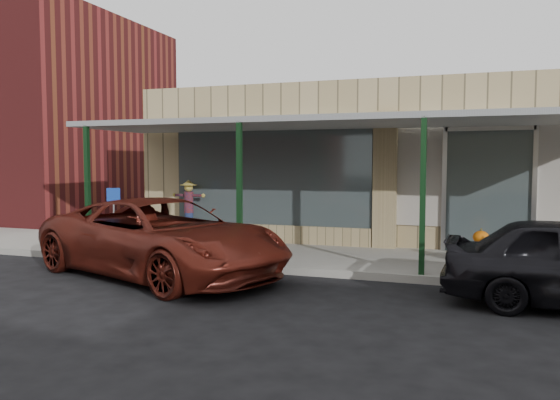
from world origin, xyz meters
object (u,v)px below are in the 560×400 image
(barrel_scarecrow, at_px, (189,219))
(handicap_sign, at_px, (114,211))
(barrel_pumpkin, at_px, (481,251))
(car_maroon, at_px, (162,238))

(barrel_scarecrow, bearing_deg, handicap_sign, -107.61)
(barrel_scarecrow, xyz_separation_m, barrel_pumpkin, (7.22, -1.07, -0.28))
(handicap_sign, bearing_deg, barrel_scarecrow, 55.69)
(barrel_scarecrow, distance_m, car_maroon, 3.93)
(handicap_sign, bearing_deg, barrel_pumpkin, -10.26)
(barrel_scarecrow, distance_m, barrel_pumpkin, 7.31)
(barrel_pumpkin, xyz_separation_m, car_maroon, (-5.82, -2.60, 0.35))
(handicap_sign, bearing_deg, car_maroon, -52.43)
(barrel_scarecrow, relative_size, handicap_sign, 1.08)
(barrel_scarecrow, height_order, barrel_pumpkin, barrel_scarecrow)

